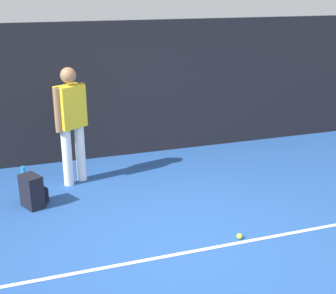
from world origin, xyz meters
The scene contains 7 objects.
ground_plane centered at (0.00, 0.00, 0.00)m, with size 12.00×12.00×0.00m, color #234C93.
back_fence centered at (0.00, 3.00, 1.12)m, with size 10.00×0.10×2.23m, color black.
court_line centered at (0.00, -0.26, 0.00)m, with size 9.00×0.05×0.00m, color white.
tennis_player centered at (-0.89, 2.05, 0.97)m, with size 0.47×0.39×1.70m.
backpack centered at (-1.52, 1.43, 0.21)m, with size 0.37×0.36×0.44m.
tennis_ball_near_player centered at (0.67, -0.18, 0.03)m, with size 0.07×0.07×0.07m, color #CCE033.
water_bottle centered at (-1.61, 2.32, 0.12)m, with size 0.07×0.07×0.23m, color #268CD8.
Camera 1 is at (-1.58, -4.31, 2.75)m, focal length 49.17 mm.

